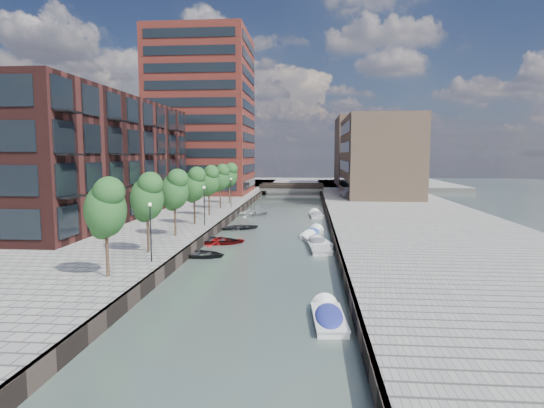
# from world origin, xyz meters

# --- Properties ---
(water) EXTENTS (300.00, 300.00, 0.00)m
(water) POSITION_xyz_m (0.00, 40.00, 0.00)
(water) COLOR #38473F
(water) RESTS_ON ground
(quay_left) EXTENTS (60.00, 140.00, 1.00)m
(quay_left) POSITION_xyz_m (-36.00, 40.00, 0.50)
(quay_left) COLOR gray
(quay_left) RESTS_ON ground
(quay_right) EXTENTS (20.00, 140.00, 1.00)m
(quay_right) POSITION_xyz_m (16.00, 40.00, 0.50)
(quay_right) COLOR gray
(quay_right) RESTS_ON ground
(quay_wall_left) EXTENTS (0.25, 140.00, 1.00)m
(quay_wall_left) POSITION_xyz_m (-6.10, 40.00, 0.50)
(quay_wall_left) COLOR #332823
(quay_wall_left) RESTS_ON ground
(quay_wall_right) EXTENTS (0.25, 140.00, 1.00)m
(quay_wall_right) POSITION_xyz_m (6.10, 40.00, 0.50)
(quay_wall_right) COLOR #332823
(quay_wall_right) RESTS_ON ground
(far_closure) EXTENTS (80.00, 40.00, 1.00)m
(far_closure) POSITION_xyz_m (0.00, 100.00, 0.50)
(far_closure) COLOR gray
(far_closure) RESTS_ON ground
(apartment_block) EXTENTS (8.00, 38.00, 14.00)m
(apartment_block) POSITION_xyz_m (-20.00, 30.00, 8.00)
(apartment_block) COLOR black
(apartment_block) RESTS_ON quay_left
(tower) EXTENTS (18.00, 18.00, 30.00)m
(tower) POSITION_xyz_m (-17.00, 65.00, 16.00)
(tower) COLOR #96362B
(tower) RESTS_ON quay_left
(tan_block_near) EXTENTS (12.00, 25.00, 14.00)m
(tan_block_near) POSITION_xyz_m (16.00, 62.00, 8.00)
(tan_block_near) COLOR #927259
(tan_block_near) RESTS_ON quay_right
(tan_block_far) EXTENTS (12.00, 20.00, 16.00)m
(tan_block_far) POSITION_xyz_m (16.00, 88.00, 9.00)
(tan_block_far) COLOR #927259
(tan_block_far) RESTS_ON quay_right
(bridge) EXTENTS (13.00, 6.00, 1.30)m
(bridge) POSITION_xyz_m (0.00, 72.00, 1.39)
(bridge) COLOR gray
(bridge) RESTS_ON ground
(tree_0) EXTENTS (2.50, 2.50, 5.95)m
(tree_0) POSITION_xyz_m (-8.50, 4.00, 5.31)
(tree_0) COLOR #382619
(tree_0) RESTS_ON quay_left
(tree_1) EXTENTS (2.50, 2.50, 5.95)m
(tree_1) POSITION_xyz_m (-8.50, 11.00, 5.31)
(tree_1) COLOR #382619
(tree_1) RESTS_ON quay_left
(tree_2) EXTENTS (2.50, 2.50, 5.95)m
(tree_2) POSITION_xyz_m (-8.50, 18.00, 5.31)
(tree_2) COLOR #382619
(tree_2) RESTS_ON quay_left
(tree_3) EXTENTS (2.50, 2.50, 5.95)m
(tree_3) POSITION_xyz_m (-8.50, 25.00, 5.31)
(tree_3) COLOR #382619
(tree_3) RESTS_ON quay_left
(tree_4) EXTENTS (2.50, 2.50, 5.95)m
(tree_4) POSITION_xyz_m (-8.50, 32.00, 5.31)
(tree_4) COLOR #382619
(tree_4) RESTS_ON quay_left
(tree_5) EXTENTS (2.50, 2.50, 5.95)m
(tree_5) POSITION_xyz_m (-8.50, 39.00, 5.31)
(tree_5) COLOR #382619
(tree_5) RESTS_ON quay_left
(tree_6) EXTENTS (2.50, 2.50, 5.95)m
(tree_6) POSITION_xyz_m (-8.50, 46.00, 5.31)
(tree_6) COLOR #382619
(tree_6) RESTS_ON quay_left
(lamp_0) EXTENTS (0.24, 0.24, 4.12)m
(lamp_0) POSITION_xyz_m (-7.20, 8.00, 3.51)
(lamp_0) COLOR black
(lamp_0) RESTS_ON quay_left
(lamp_1) EXTENTS (0.24, 0.24, 4.12)m
(lamp_1) POSITION_xyz_m (-7.20, 24.00, 3.51)
(lamp_1) COLOR black
(lamp_1) RESTS_ON quay_left
(lamp_2) EXTENTS (0.24, 0.24, 4.12)m
(lamp_2) POSITION_xyz_m (-7.20, 40.00, 3.51)
(lamp_2) COLOR black
(lamp_2) RESTS_ON quay_left
(sloop_0) EXTENTS (5.06, 3.97, 0.95)m
(sloop_0) POSITION_xyz_m (-5.40, 14.00, 0.00)
(sloop_0) COLOR black
(sloop_0) RESTS_ON ground
(sloop_1) EXTENTS (5.32, 3.93, 1.06)m
(sloop_1) POSITION_xyz_m (-5.40, 19.73, 0.00)
(sloop_1) COLOR black
(sloop_1) RESTS_ON ground
(sloop_2) EXTENTS (5.03, 4.11, 0.91)m
(sloop_2) POSITION_xyz_m (-4.50, 19.59, 0.00)
(sloop_2) COLOR #A51212
(sloop_2) RESTS_ON ground
(sloop_3) EXTENTS (5.94, 5.23, 1.02)m
(sloop_3) POSITION_xyz_m (-4.27, 39.45, 0.00)
(sloop_3) COLOR #BDBCBA
(sloop_3) RESTS_ON ground
(sloop_4) EXTENTS (5.12, 4.42, 0.89)m
(sloop_4) POSITION_xyz_m (-4.07, 28.08, 0.00)
(sloop_4) COLOR #242427
(sloop_4) RESTS_ON ground
(motorboat_0) EXTENTS (1.82, 4.54, 1.48)m
(motorboat_0) POSITION_xyz_m (4.73, 0.42, 0.18)
(motorboat_0) COLOR white
(motorboat_0) RESTS_ON ground
(motorboat_1) EXTENTS (2.96, 5.36, 1.70)m
(motorboat_1) POSITION_xyz_m (4.30, 20.62, 0.21)
(motorboat_1) COLOR white
(motorboat_1) RESTS_ON ground
(motorboat_2) EXTENTS (2.16, 5.05, 1.64)m
(motorboat_2) POSITION_xyz_m (4.57, 17.96, 0.10)
(motorboat_2) COLOR #B2B1B0
(motorboat_2) RESTS_ON ground
(motorboat_3) EXTENTS (2.54, 5.09, 1.62)m
(motorboat_3) POSITION_xyz_m (4.10, 24.90, 0.20)
(motorboat_3) COLOR white
(motorboat_3) RESTS_ON ground
(motorboat_4) EXTENTS (1.94, 4.74, 1.54)m
(motorboat_4) POSITION_xyz_m (4.56, 39.46, 0.19)
(motorboat_4) COLOR silver
(motorboat_4) RESTS_ON ground
(car) EXTENTS (2.40, 4.05, 1.29)m
(car) POSITION_xyz_m (9.94, 56.41, 1.65)
(car) COLOR silver
(car) RESTS_ON quay_right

